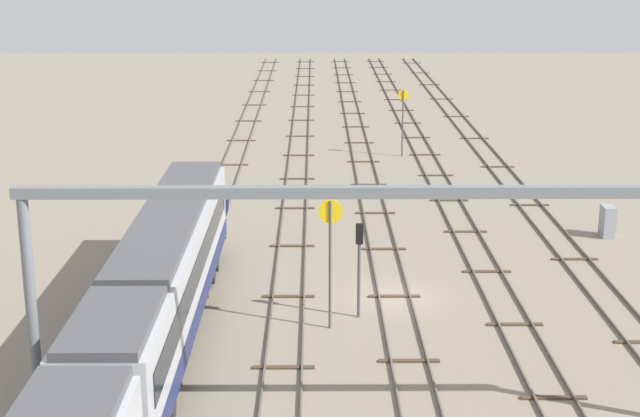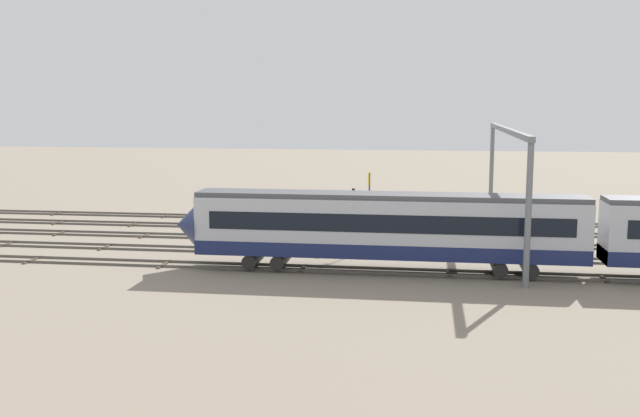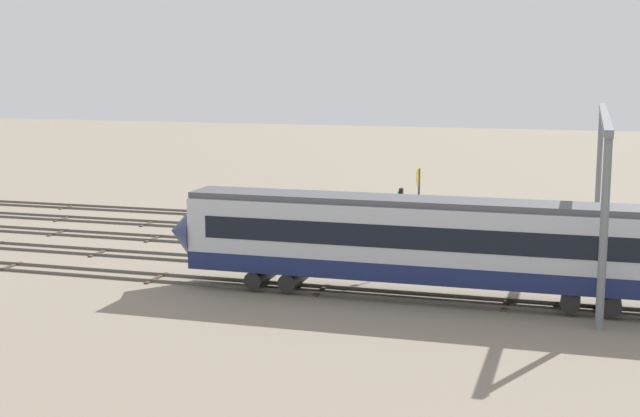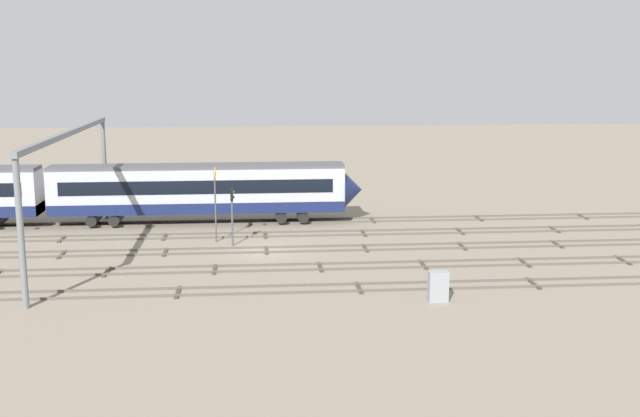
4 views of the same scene
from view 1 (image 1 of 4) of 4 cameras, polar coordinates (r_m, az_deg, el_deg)
ground_plane at (r=44.55m, az=4.46°, el=-5.29°), size 208.75×208.75×0.00m
track_near_foreground at (r=46.38m, az=16.66°, el=-4.97°), size 192.75×2.40×0.16m
track_second_near at (r=45.20m, az=10.68°, el=-5.11°), size 192.75×2.40×0.16m
track_middle at (r=44.53m, az=4.46°, el=-5.20°), size 192.75×2.40×0.16m
track_second_far at (r=44.39m, az=-1.88°, el=-5.23°), size 192.75×2.40×0.16m
track_with_train at (r=44.79m, az=-8.18°, el=-5.19°), size 192.75×2.40×0.16m
overhead_gantry at (r=29.66m, az=6.15°, el=-2.09°), size 0.40×25.11×8.66m
speed_sign_near_foreground at (r=73.62m, az=4.97°, el=5.61°), size 0.14×0.82×5.13m
speed_sign_mid_trackside at (r=39.71m, az=0.61°, el=-2.16°), size 0.14×1.02×5.65m
signal_light_trackside_departure at (r=41.22m, az=2.35°, el=-2.85°), size 0.31×0.32×4.26m
relay_cabinet at (r=55.55m, az=16.79°, el=-0.74°), size 1.12×0.66×1.76m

